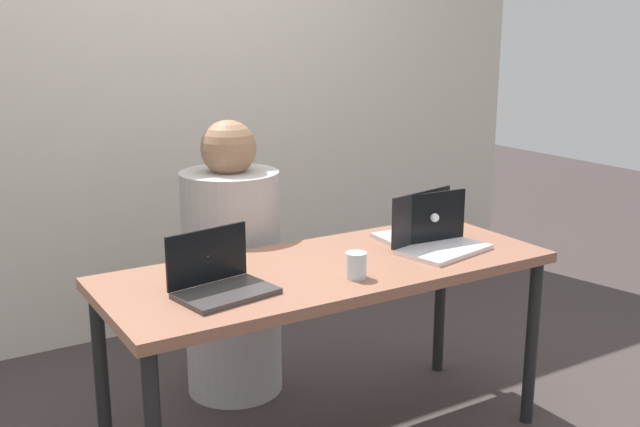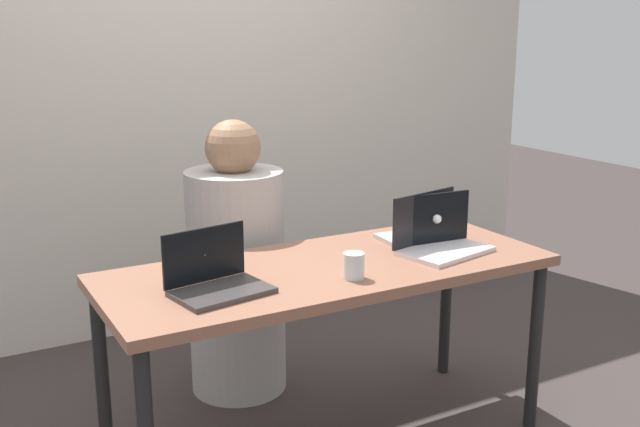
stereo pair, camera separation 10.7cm
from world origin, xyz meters
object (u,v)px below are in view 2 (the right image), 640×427
at_px(laptop_front_left, 216,279).
at_px(laptop_back_right, 424,231).
at_px(laptop_front_right, 438,239).
at_px(person_at_center, 236,273).
at_px(water_glass_center, 354,267).

height_order(laptop_front_left, laptop_back_right, laptop_back_right).
relative_size(laptop_front_right, laptop_back_right, 1.21).
height_order(person_at_center, laptop_front_left, person_at_center).
distance_m(laptop_front_right, laptop_back_right, 0.13).
bearing_deg(person_at_center, laptop_front_right, 134.07).
distance_m(laptop_back_right, water_glass_center, 0.54).
xyz_separation_m(laptop_front_left, laptop_front_right, (0.93, 0.01, 0.00)).
bearing_deg(laptop_front_left, person_at_center, 52.81).
distance_m(person_at_center, laptop_front_left, 0.81).
height_order(person_at_center, laptop_front_right, person_at_center).
xyz_separation_m(laptop_front_right, laptop_back_right, (0.03, 0.12, -0.00)).
xyz_separation_m(laptop_front_left, laptop_back_right, (0.95, 0.14, 0.00)).
distance_m(person_at_center, laptop_front_right, 0.92).
height_order(laptop_front_left, water_glass_center, laptop_front_left).
relative_size(laptop_front_left, water_glass_center, 3.71).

